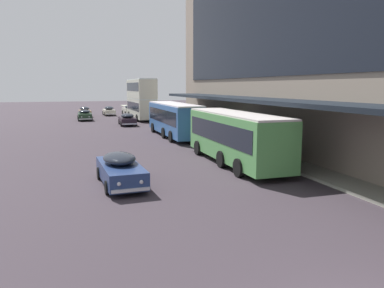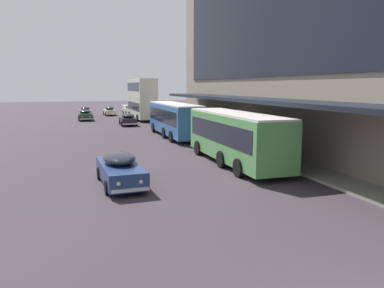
# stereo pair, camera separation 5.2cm
# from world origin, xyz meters

# --- Properties ---
(transit_bus_kerbside_front) EXTENTS (2.92, 9.69, 5.81)m
(transit_bus_kerbside_front) POSITION_xyz_m (3.90, 48.59, 3.14)
(transit_bus_kerbside_front) COLOR beige
(transit_bus_kerbside_front) RESTS_ON ground
(transit_bus_kerbside_rear) EXTENTS (2.76, 10.60, 3.19)m
(transit_bus_kerbside_rear) POSITION_xyz_m (3.89, 16.06, 1.83)
(transit_bus_kerbside_rear) COLOR #559C52
(transit_bus_kerbside_rear) RESTS_ON ground
(transit_bus_kerbside_far) EXTENTS (2.71, 11.46, 3.17)m
(transit_bus_kerbside_far) POSITION_xyz_m (3.60, 29.52, 1.82)
(transit_bus_kerbside_far) COLOR #305E9D
(transit_bus_kerbside_far) RESTS_ON ground
(sedan_oncoming_rear) EXTENTS (1.95, 4.47, 1.49)m
(sedan_oncoming_rear) POSITION_xyz_m (-3.93, 50.09, 0.75)
(sedan_oncoming_rear) COLOR #203724
(sedan_oncoming_rear) RESTS_ON ground
(sedan_far_back) EXTENTS (2.07, 5.09, 1.55)m
(sedan_far_back) POSITION_xyz_m (-3.52, 13.18, 0.77)
(sedan_far_back) COLOR navy
(sedan_far_back) RESTS_ON ground
(sedan_trailing_mid) EXTENTS (1.90, 4.59, 1.52)m
(sedan_trailing_mid) POSITION_xyz_m (0.23, 58.37, 0.75)
(sedan_trailing_mid) COLOR beige
(sedan_trailing_mid) RESTS_ON ground
(sedan_second_near) EXTENTS (2.07, 4.98, 1.47)m
(sedan_second_near) POSITION_xyz_m (0.86, 41.59, 0.73)
(sedan_second_near) COLOR black
(sedan_second_near) RESTS_ON ground
(sedan_lead_mid) EXTENTS (1.95, 4.54, 1.58)m
(sedan_lead_mid) POSITION_xyz_m (-3.67, 57.04, 0.77)
(sedan_lead_mid) COLOR olive
(sedan_lead_mid) RESTS_ON ground
(sedan_second_mid) EXTENTS (2.08, 4.80, 1.55)m
(sedan_second_mid) POSITION_xyz_m (3.74, 59.55, 0.77)
(sedan_second_mid) COLOR beige
(sedan_second_mid) RESTS_ON ground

